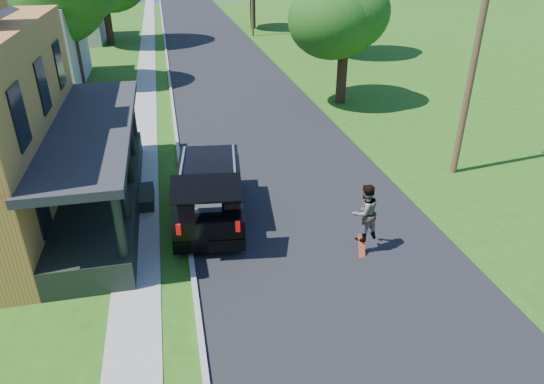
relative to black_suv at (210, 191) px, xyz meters
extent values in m
plane|color=#235711|center=(3.20, -4.49, -0.98)|extent=(140.00, 140.00, 0.00)
cube|color=black|center=(3.20, 15.51, -0.98)|extent=(8.00, 120.00, 0.02)
cube|color=#969691|center=(-0.85, 15.51, -0.98)|extent=(0.15, 120.00, 0.12)
cube|color=gray|center=(-2.40, 15.51, -0.98)|extent=(1.30, 120.00, 0.03)
cube|color=gray|center=(-6.30, 1.51, -0.98)|extent=(6.50, 1.20, 0.03)
cube|color=black|center=(-3.60, 1.51, -0.53)|extent=(2.40, 10.00, 0.90)
cube|color=black|center=(-3.60, 1.51, 2.02)|extent=(2.60, 10.30, 0.25)
cube|color=#A7A094|center=(-10.30, 19.51, 1.52)|extent=(8.00, 8.00, 5.00)
cube|color=#A7A094|center=(-10.30, 35.51, 1.52)|extent=(8.00, 8.00, 5.00)
cube|color=black|center=(0.00, 0.00, -0.24)|extent=(2.68, 5.23, 0.97)
cube|color=black|center=(0.02, 0.17, 0.54)|extent=(2.29, 3.32, 0.63)
cube|color=black|center=(0.02, 0.17, 0.88)|extent=(2.35, 3.42, 0.09)
cube|color=black|center=(-0.29, -2.43, 1.36)|extent=(2.05, 1.26, 0.43)
cube|color=#2D2D32|center=(-0.18, -1.49, 0.11)|extent=(0.87, 0.77, 0.51)
cube|color=silver|center=(-0.82, 0.27, 0.98)|extent=(0.39, 2.75, 0.07)
cube|color=silver|center=(0.86, 0.07, 0.98)|extent=(0.39, 2.75, 0.07)
cube|color=#990505|center=(-1.13, -2.37, 0.11)|extent=(0.14, 0.08, 0.34)
cube|color=#990505|center=(0.55, -2.56, 0.11)|extent=(0.14, 0.08, 0.34)
cylinder|color=black|center=(-0.72, 1.75, -0.59)|extent=(0.36, 0.80, 0.77)
cylinder|color=black|center=(1.11, 1.54, -0.59)|extent=(0.36, 0.80, 0.77)
cylinder|color=black|center=(-1.11, -1.53, -0.59)|extent=(0.36, 0.80, 0.77)
cylinder|color=black|center=(0.72, -1.75, -0.59)|extent=(0.36, 0.80, 0.77)
imported|color=black|center=(4.23, -2.99, 0.35)|extent=(1.02, 0.88, 1.78)
cube|color=#B9340F|center=(4.14, -3.21, -0.68)|extent=(0.26, 0.41, 0.69)
cylinder|color=black|center=(-6.45, 18.32, 0.77)|extent=(0.74, 0.74, 3.49)
cylinder|color=black|center=(-5.62, 32.76, 0.98)|extent=(0.73, 0.73, 3.91)
cylinder|color=black|center=(8.70, 11.56, 0.40)|extent=(0.74, 0.74, 2.75)
sphere|color=#366F1D|center=(8.70, 11.56, 3.32)|extent=(5.98, 5.98, 4.62)
sphere|color=#366F1D|center=(8.97, 11.13, 4.34)|extent=(5.18, 5.18, 4.01)
sphere|color=#366F1D|center=(8.37, 12.13, 3.83)|extent=(5.32, 5.32, 4.11)
cylinder|color=black|center=(12.51, 23.56, 0.89)|extent=(0.67, 0.67, 3.73)
cylinder|color=black|center=(8.56, 38.93, 0.50)|extent=(0.72, 0.72, 2.95)
cylinder|color=#4B3123|center=(10.00, 1.52, 4.04)|extent=(0.31, 0.31, 10.04)
camera|label=1|loc=(-1.03, -14.37, 7.41)|focal=32.00mm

